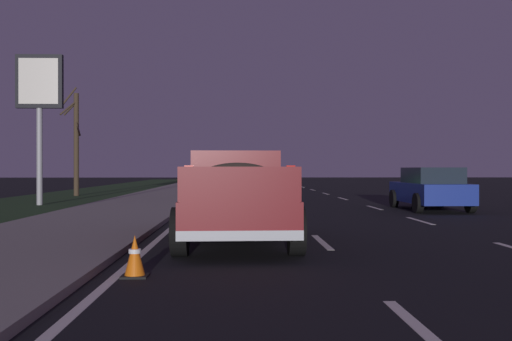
{
  "coord_description": "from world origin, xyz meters",
  "views": [
    {
      "loc": [
        -0.43,
        3.44,
        1.5
      ],
      "look_at": [
        13.78,
        3.03,
        1.45
      ],
      "focal_mm": 41.09,
      "sensor_mm": 36.0,
      "label": 1
    }
  ],
  "objects": [
    {
      "name": "ground",
      "position": [
        27.0,
        0.0,
        0.0
      ],
      "size": [
        144.0,
        144.0,
        0.0
      ],
      "primitive_type": "plane",
      "color": "black"
    },
    {
      "name": "sidewalk_shoulder",
      "position": [
        27.0,
        7.45,
        0.06
      ],
      "size": [
        108.0,
        4.0,
        0.12
      ],
      "primitive_type": "cube",
      "color": "gray",
      "rests_on": "ground"
    },
    {
      "name": "grass_verge",
      "position": [
        27.0,
        12.45,
        0.0
      ],
      "size": [
        108.0,
        6.0,
        0.01
      ],
      "primitive_type": "cube",
      "color": "#1E3819",
      "rests_on": "ground"
    },
    {
      "name": "lane_markings",
      "position": [
        30.1,
        3.09,
        0.0
      ],
      "size": [
        108.0,
        7.04,
        0.01
      ],
      "color": "silver",
      "rests_on": "ground"
    },
    {
      "name": "pickup_truck",
      "position": [
        11.46,
        3.5,
        0.98
      ],
      "size": [
        5.47,
        2.38,
        1.87
      ],
      "color": "maroon",
      "rests_on": "ground"
    },
    {
      "name": "sedan_white",
      "position": [
        26.71,
        3.32,
        0.78
      ],
      "size": [
        4.41,
        2.04,
        1.54
      ],
      "color": "silver",
      "rests_on": "ground"
    },
    {
      "name": "sedan_blue",
      "position": [
        20.51,
        -3.48,
        0.78
      ],
      "size": [
        4.41,
        2.03,
        1.54
      ],
      "color": "navy",
      "rests_on": "ground"
    },
    {
      "name": "sedan_green",
      "position": [
        39.77,
        3.66,
        0.78
      ],
      "size": [
        4.43,
        2.07,
        1.54
      ],
      "color": "#14592D",
      "rests_on": "ground"
    },
    {
      "name": "gas_price_sign",
      "position": [
        23.85,
        11.64,
        4.6
      ],
      "size": [
        0.27,
        1.9,
        6.18
      ],
      "color": "#99999E",
      "rests_on": "ground"
    },
    {
      "name": "bare_tree_far",
      "position": [
        32.09,
        12.43,
        3.02
      ],
      "size": [
        1.35,
        1.3,
        6.01
      ],
      "color": "#423323",
      "rests_on": "ground"
    },
    {
      "name": "traffic_cone_near",
      "position": [
        7.69,
        4.88,
        0.28
      ],
      "size": [
        0.36,
        0.36,
        0.58
      ],
      "color": "black",
      "rests_on": "ground"
    }
  ]
}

